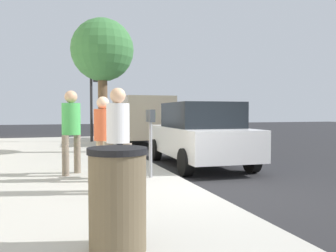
{
  "coord_description": "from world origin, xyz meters",
  "views": [
    {
      "loc": [
        -5.93,
        2.49,
        1.5
      ],
      "look_at": [
        1.01,
        0.24,
        1.22
      ],
      "focal_mm": 37.36,
      "sensor_mm": 36.0,
      "label": 1
    }
  ],
  "objects_px": {
    "parked_sedan_near": "(199,134)",
    "street_tree": "(102,52)",
    "pedestrian_bystander": "(118,131)",
    "trash_bin": "(118,199)",
    "traffic_signal": "(93,89)",
    "parking_officer": "(71,125)",
    "parked_van_far": "(140,118)",
    "pedestrian_at_meter": "(103,132)",
    "parking_meter": "(151,129)"
  },
  "relations": [
    {
      "from": "pedestrian_at_meter",
      "to": "pedestrian_bystander",
      "type": "relative_size",
      "value": 0.94
    },
    {
      "from": "pedestrian_bystander",
      "to": "trash_bin",
      "type": "relative_size",
      "value": 1.75
    },
    {
      "from": "parked_sedan_near",
      "to": "parked_van_far",
      "type": "relative_size",
      "value": 0.85
    },
    {
      "from": "parking_officer",
      "to": "parked_sedan_near",
      "type": "relative_size",
      "value": 0.41
    },
    {
      "from": "parked_sedan_near",
      "to": "street_tree",
      "type": "xyz_separation_m",
      "value": [
        3.05,
        2.27,
        2.67
      ]
    },
    {
      "from": "pedestrian_at_meter",
      "to": "parked_sedan_near",
      "type": "relative_size",
      "value": 0.37
    },
    {
      "from": "street_tree",
      "to": "parking_meter",
      "type": "bearing_deg",
      "value": -176.42
    },
    {
      "from": "parking_meter",
      "to": "parking_officer",
      "type": "height_order",
      "value": "parking_officer"
    },
    {
      "from": "parked_van_far",
      "to": "trash_bin",
      "type": "relative_size",
      "value": 5.22
    },
    {
      "from": "pedestrian_bystander",
      "to": "traffic_signal",
      "type": "bearing_deg",
      "value": 42.25
    },
    {
      "from": "trash_bin",
      "to": "parked_van_far",
      "type": "bearing_deg",
      "value": -14.51
    },
    {
      "from": "parking_officer",
      "to": "traffic_signal",
      "type": "xyz_separation_m",
      "value": [
        8.66,
        -1.39,
        1.34
      ]
    },
    {
      "from": "parking_officer",
      "to": "trash_bin",
      "type": "bearing_deg",
      "value": -45.95
    },
    {
      "from": "parked_sedan_near",
      "to": "parked_van_far",
      "type": "xyz_separation_m",
      "value": [
        7.0,
        -0.0,
        0.36
      ]
    },
    {
      "from": "parking_officer",
      "to": "trash_bin",
      "type": "relative_size",
      "value": 1.81
    },
    {
      "from": "parking_officer",
      "to": "parked_sedan_near",
      "type": "xyz_separation_m",
      "value": [
        1.13,
        -3.5,
        -0.34
      ]
    },
    {
      "from": "pedestrian_at_meter",
      "to": "pedestrian_bystander",
      "type": "bearing_deg",
      "value": -99.96
    },
    {
      "from": "parking_meter",
      "to": "trash_bin",
      "type": "relative_size",
      "value": 1.4
    },
    {
      "from": "street_tree",
      "to": "traffic_signal",
      "type": "bearing_deg",
      "value": -2.08
    },
    {
      "from": "parking_officer",
      "to": "parking_meter",
      "type": "bearing_deg",
      "value": 11.7
    },
    {
      "from": "pedestrian_bystander",
      "to": "trash_bin",
      "type": "height_order",
      "value": "pedestrian_bystander"
    },
    {
      "from": "pedestrian_bystander",
      "to": "traffic_signal",
      "type": "height_order",
      "value": "traffic_signal"
    },
    {
      "from": "parking_officer",
      "to": "parked_sedan_near",
      "type": "bearing_deg",
      "value": 59.04
    },
    {
      "from": "parked_sedan_near",
      "to": "trash_bin",
      "type": "xyz_separation_m",
      "value": [
        -5.62,
        3.27,
        -0.24
      ]
    },
    {
      "from": "parked_sedan_near",
      "to": "traffic_signal",
      "type": "bearing_deg",
      "value": 15.62
    },
    {
      "from": "pedestrian_at_meter",
      "to": "parked_van_far",
      "type": "xyz_separation_m",
      "value": [
        8.98,
        -2.93,
        0.14
      ]
    },
    {
      "from": "street_tree",
      "to": "trash_bin",
      "type": "xyz_separation_m",
      "value": [
        -8.67,
        1.0,
        -2.9
      ]
    },
    {
      "from": "parking_meter",
      "to": "pedestrian_at_meter",
      "type": "bearing_deg",
      "value": 88.61
    },
    {
      "from": "pedestrian_bystander",
      "to": "parked_sedan_near",
      "type": "relative_size",
      "value": 0.4
    },
    {
      "from": "parking_meter",
      "to": "street_tree",
      "type": "bearing_deg",
      "value": 3.58
    },
    {
      "from": "parked_sedan_near",
      "to": "traffic_signal",
      "type": "relative_size",
      "value": 1.24
    },
    {
      "from": "street_tree",
      "to": "parked_van_far",
      "type": "bearing_deg",
      "value": -29.84
    },
    {
      "from": "pedestrian_bystander",
      "to": "parked_van_far",
      "type": "relative_size",
      "value": 0.33
    },
    {
      "from": "pedestrian_bystander",
      "to": "parked_sedan_near",
      "type": "height_order",
      "value": "pedestrian_bystander"
    },
    {
      "from": "pedestrian_at_meter",
      "to": "pedestrian_bystander",
      "type": "height_order",
      "value": "pedestrian_bystander"
    },
    {
      "from": "pedestrian_at_meter",
      "to": "trash_bin",
      "type": "bearing_deg",
      "value": -110.13
    },
    {
      "from": "pedestrian_bystander",
      "to": "parked_sedan_near",
      "type": "bearing_deg",
      "value": 4.11
    },
    {
      "from": "parked_sedan_near",
      "to": "traffic_signal",
      "type": "distance_m",
      "value": 8.0
    },
    {
      "from": "pedestrian_at_meter",
      "to": "parked_sedan_near",
      "type": "xyz_separation_m",
      "value": [
        1.98,
        -2.92,
        -0.22
      ]
    },
    {
      "from": "parking_officer",
      "to": "street_tree",
      "type": "xyz_separation_m",
      "value": [
        4.18,
        -1.23,
        2.33
      ]
    },
    {
      "from": "parked_van_far",
      "to": "pedestrian_bystander",
      "type": "bearing_deg",
      "value": 164.42
    },
    {
      "from": "parking_officer",
      "to": "parked_sedan_near",
      "type": "height_order",
      "value": "parking_officer"
    },
    {
      "from": "traffic_signal",
      "to": "parked_van_far",
      "type": "bearing_deg",
      "value": -103.97
    },
    {
      "from": "traffic_signal",
      "to": "trash_bin",
      "type": "distance_m",
      "value": 13.34
    },
    {
      "from": "pedestrian_at_meter",
      "to": "parking_officer",
      "type": "relative_size",
      "value": 0.91
    },
    {
      "from": "parked_sedan_near",
      "to": "street_tree",
      "type": "distance_m",
      "value": 4.64
    },
    {
      "from": "parking_meter",
      "to": "trash_bin",
      "type": "bearing_deg",
      "value": 160.02
    },
    {
      "from": "parking_meter",
      "to": "parked_sedan_near",
      "type": "distance_m",
      "value": 2.81
    },
    {
      "from": "pedestrian_at_meter",
      "to": "street_tree",
      "type": "distance_m",
      "value": 5.63
    },
    {
      "from": "parked_sedan_near",
      "to": "parked_van_far",
      "type": "distance_m",
      "value": 7.01
    }
  ]
}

